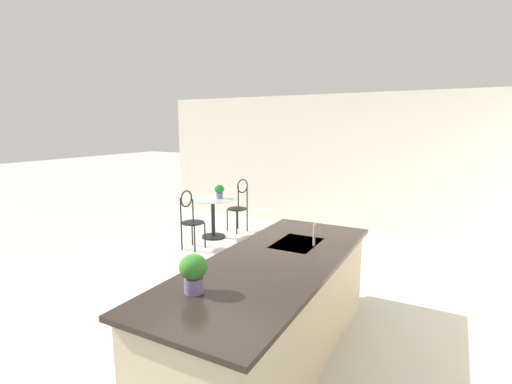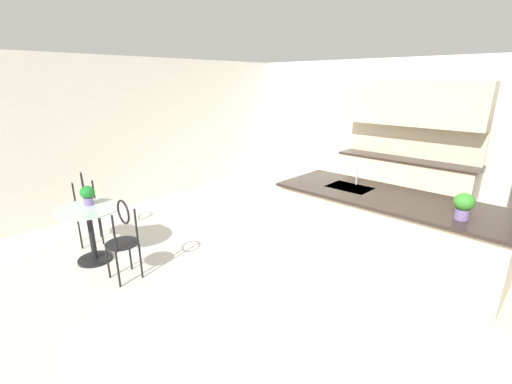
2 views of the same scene
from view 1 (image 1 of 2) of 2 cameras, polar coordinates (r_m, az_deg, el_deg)
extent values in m
plane|color=beige|center=(4.35, -6.35, -18.58)|extent=(40.00, 40.00, 0.00)
cube|color=silver|center=(7.74, 11.64, 4.43)|extent=(0.12, 7.80, 2.70)
cube|color=beige|center=(3.54, 2.57, -17.62)|extent=(2.70, 0.96, 0.88)
cube|color=#2D231E|center=(3.35, 2.63, -10.63)|extent=(2.80, 1.06, 0.04)
cube|color=#B2B5BA|center=(3.82, 6.23, -7.94)|extent=(0.56, 0.40, 0.03)
cylinder|color=black|center=(7.17, -6.49, -6.75)|extent=(0.44, 0.44, 0.03)
cylinder|color=black|center=(7.08, -6.55, -3.94)|extent=(0.07, 0.07, 0.69)
cylinder|color=#B2C6C1|center=(7.00, -6.61, -1.12)|extent=(0.80, 0.80, 0.01)
cylinder|color=black|center=(6.71, -9.71, -6.15)|extent=(0.02, 0.02, 0.45)
cylinder|color=black|center=(6.54, -7.79, -6.52)|extent=(0.02, 0.02, 0.45)
cylinder|color=black|center=(6.51, -11.27, -6.72)|extent=(0.02, 0.02, 0.45)
cylinder|color=black|center=(6.33, -9.34, -7.12)|extent=(0.02, 0.02, 0.45)
cylinder|color=black|center=(6.46, -9.59, -4.62)|extent=(0.39, 0.39, 0.02)
cylinder|color=black|center=(6.38, -11.40, -2.88)|extent=(0.02, 0.02, 0.45)
cylinder|color=black|center=(6.22, -9.58, -3.16)|extent=(0.02, 0.02, 0.45)
torus|color=black|center=(6.25, -10.57, -1.01)|extent=(0.28, 0.03, 0.28)
cylinder|color=black|center=(7.28, -2.96, -4.72)|extent=(0.03, 0.03, 0.45)
cylinder|color=black|center=(7.49, -4.40, -4.32)|extent=(0.03, 0.03, 0.45)
cylinder|color=black|center=(7.47, -1.36, -4.34)|extent=(0.03, 0.03, 0.45)
cylinder|color=black|center=(7.67, -2.80, -3.96)|extent=(0.03, 0.03, 0.45)
cylinder|color=black|center=(7.42, -2.89, -2.57)|extent=(0.47, 0.47, 0.02)
cylinder|color=black|center=(7.38, -1.37, -0.93)|extent=(0.03, 0.03, 0.45)
cylinder|color=black|center=(7.57, -2.72, -0.66)|extent=(0.03, 0.03, 0.45)
torus|color=black|center=(7.44, -2.06, 0.91)|extent=(0.28, 0.11, 0.28)
cylinder|color=#B2B5BA|center=(3.73, 8.85, -6.47)|extent=(0.02, 0.02, 0.22)
cylinder|color=#7A669E|center=(7.05, -5.59, -0.55)|extent=(0.12, 0.12, 0.10)
ellipsoid|color=#1D7729|center=(7.03, -5.60, 0.43)|extent=(0.18, 0.18, 0.16)
cylinder|color=#7A669E|center=(2.75, -9.46, -13.83)|extent=(0.14, 0.14, 0.11)
ellipsoid|color=#35842B|center=(2.70, -9.54, -11.20)|extent=(0.20, 0.20, 0.18)
camera|label=2|loc=(5.58, -49.67, 8.80)|focal=24.20mm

